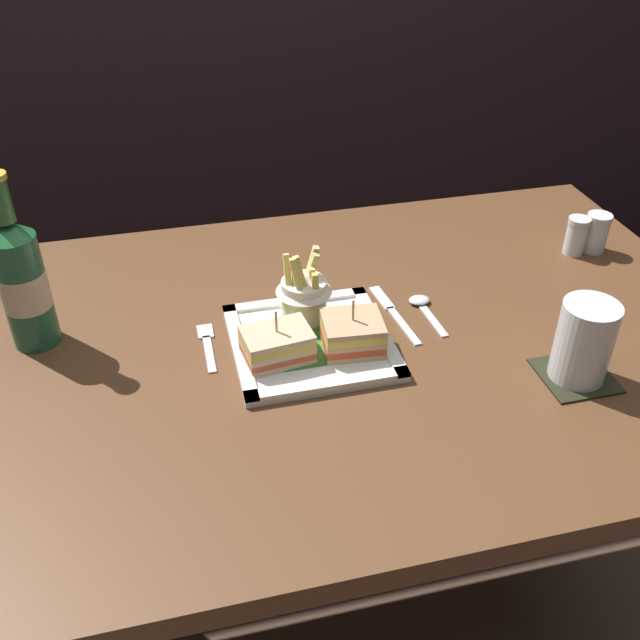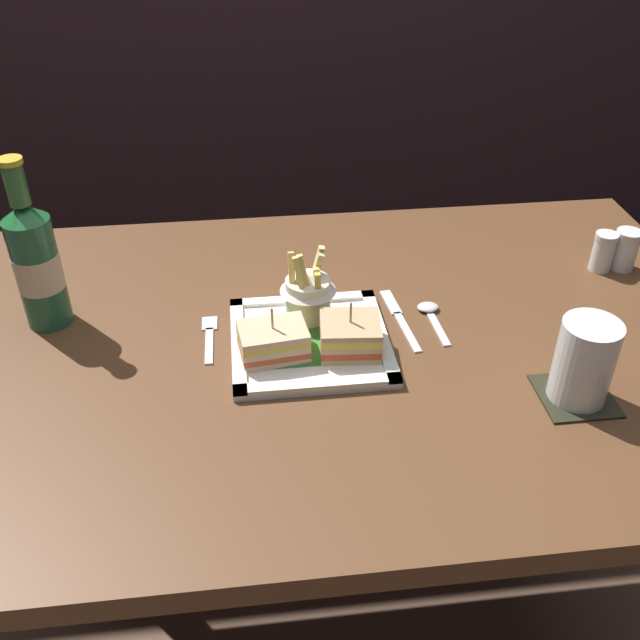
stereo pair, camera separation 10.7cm
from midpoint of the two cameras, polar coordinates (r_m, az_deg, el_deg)
The scene contains 14 objects.
ground_plane at distance 1.68m, azimuth -1.45°, elevation -23.29°, with size 6.00×6.00×0.00m, color brown.
dining_table at distance 1.18m, azimuth -1.91°, elevation -6.59°, with size 1.31×0.84×0.78m.
square_plate at distance 1.08m, azimuth -3.59°, elevation -1.88°, with size 0.23×0.23×0.02m.
sandwich_half_left at distance 1.03m, azimuth -6.39°, elevation -2.08°, with size 0.10×0.08×0.08m.
sandwich_half_right at distance 1.05m, azimuth -0.32°, elevation -1.18°, with size 0.09×0.09×0.08m.
fries_cup at distance 1.10m, azimuth -4.08°, elevation 2.17°, with size 0.09×0.09×0.12m.
beer_bottle at distance 1.14m, azimuth -25.11°, elevation 2.72°, with size 0.07×0.07×0.27m.
drink_coaster at distance 1.07m, azimuth 16.95°, elevation -4.37°, with size 0.10×0.10×0.00m, color black.
water_glass at distance 1.04m, azimuth 17.45°, elevation -2.06°, with size 0.08×0.08×0.12m.
fork at distance 1.10m, azimuth -11.68°, elevation -2.05°, with size 0.02×0.13×0.00m.
knife at distance 1.15m, azimuth 3.20°, elevation 0.53°, with size 0.03×0.18×0.00m.
spoon at distance 1.17m, azimuth 5.60°, elevation 1.08°, with size 0.03×0.12×0.01m.
salt_shaker at distance 1.37m, azimuth 17.58°, elevation 6.17°, with size 0.04×0.04×0.07m.
pepper_shaker at distance 1.39m, azimuth 19.03°, elevation 6.35°, with size 0.04×0.04×0.07m.
Camera 1 is at (-0.23, -0.86, 1.43)m, focal length 40.27 mm.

